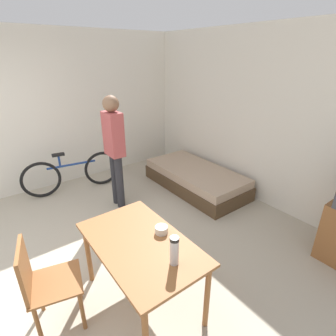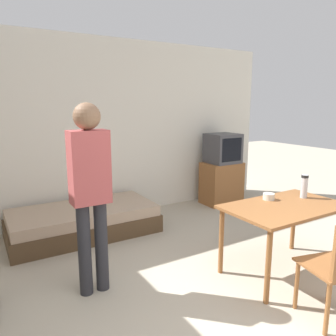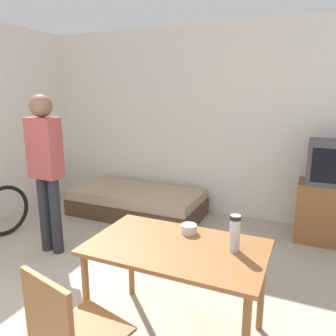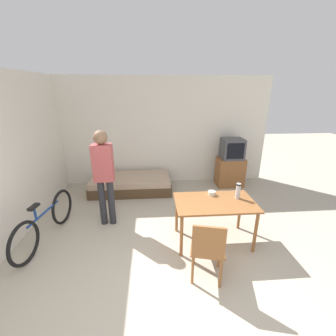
{
  "view_description": "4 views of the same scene",
  "coord_description": "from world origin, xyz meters",
  "px_view_note": "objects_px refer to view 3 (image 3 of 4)",
  "views": [
    {
      "loc": [
        2.49,
        0.23,
        2.29
      ],
      "look_at": [
        -0.11,
        2.18,
        0.86
      ],
      "focal_mm": 28.0,
      "sensor_mm": 36.0,
      "label": 1
    },
    {
      "loc": [
        -1.83,
        -0.96,
        1.75
      ],
      "look_at": [
        0.0,
        2.11,
        1.04
      ],
      "focal_mm": 35.0,
      "sensor_mm": 36.0,
      "label": 2
    },
    {
      "loc": [
        1.63,
        -0.8,
        1.78
      ],
      "look_at": [
        0.3,
        2.21,
        1.02
      ],
      "focal_mm": 35.0,
      "sensor_mm": 36.0,
      "label": 3
    },
    {
      "loc": [
        -0.14,
        -1.9,
        2.4
      ],
      "look_at": [
        0.15,
        2.01,
        1.01
      ],
      "focal_mm": 24.0,
      "sensor_mm": 36.0,
      "label": 4
    }
  ],
  "objects_px": {
    "tv": "(328,195)",
    "dining_table": "(176,257)",
    "wooden_chair": "(68,334)",
    "mate_bowl": "(189,229)",
    "person_standing": "(46,163)",
    "thermos_flask": "(235,232)",
    "daybed": "(137,202)"
  },
  "relations": [
    {
      "from": "wooden_chair",
      "to": "mate_bowl",
      "type": "relative_size",
      "value": 7.31
    },
    {
      "from": "tv",
      "to": "mate_bowl",
      "type": "bearing_deg",
      "value": -117.35
    },
    {
      "from": "tv",
      "to": "wooden_chair",
      "type": "relative_size",
      "value": 1.38
    },
    {
      "from": "daybed",
      "to": "wooden_chair",
      "type": "bearing_deg",
      "value": -67.41
    },
    {
      "from": "dining_table",
      "to": "wooden_chair",
      "type": "bearing_deg",
      "value": -110.4
    },
    {
      "from": "person_standing",
      "to": "mate_bowl",
      "type": "distance_m",
      "value": 1.88
    },
    {
      "from": "dining_table",
      "to": "daybed",
      "type": "bearing_deg",
      "value": 125.8
    },
    {
      "from": "daybed",
      "to": "person_standing",
      "type": "bearing_deg",
      "value": -102.86
    },
    {
      "from": "tv",
      "to": "dining_table",
      "type": "height_order",
      "value": "tv"
    },
    {
      "from": "daybed",
      "to": "dining_table",
      "type": "bearing_deg",
      "value": -54.2
    },
    {
      "from": "tv",
      "to": "person_standing",
      "type": "relative_size",
      "value": 0.7
    },
    {
      "from": "mate_bowl",
      "to": "dining_table",
      "type": "bearing_deg",
      "value": -91.78
    },
    {
      "from": "wooden_chair",
      "to": "person_standing",
      "type": "relative_size",
      "value": 0.51
    },
    {
      "from": "daybed",
      "to": "mate_bowl",
      "type": "xyz_separation_m",
      "value": [
        1.49,
        -1.83,
        0.58
      ]
    },
    {
      "from": "wooden_chair",
      "to": "mate_bowl",
      "type": "height_order",
      "value": "wooden_chair"
    },
    {
      "from": "tv",
      "to": "dining_table",
      "type": "xyz_separation_m",
      "value": [
        -1.03,
        -2.21,
        0.05
      ]
    },
    {
      "from": "dining_table",
      "to": "person_standing",
      "type": "relative_size",
      "value": 0.71
    },
    {
      "from": "tv",
      "to": "dining_table",
      "type": "relative_size",
      "value": 0.99
    },
    {
      "from": "tv",
      "to": "thermos_flask",
      "type": "relative_size",
      "value": 4.83
    },
    {
      "from": "dining_table",
      "to": "person_standing",
      "type": "distance_m",
      "value": 1.96
    },
    {
      "from": "tv",
      "to": "wooden_chair",
      "type": "bearing_deg",
      "value": -113.83
    },
    {
      "from": "wooden_chair",
      "to": "thermos_flask",
      "type": "height_order",
      "value": "thermos_flask"
    },
    {
      "from": "dining_table",
      "to": "mate_bowl",
      "type": "relative_size",
      "value": 10.14
    },
    {
      "from": "person_standing",
      "to": "thermos_flask",
      "type": "relative_size",
      "value": 6.87
    },
    {
      "from": "dining_table",
      "to": "wooden_chair",
      "type": "relative_size",
      "value": 1.39
    },
    {
      "from": "thermos_flask",
      "to": "mate_bowl",
      "type": "relative_size",
      "value": 2.08
    },
    {
      "from": "mate_bowl",
      "to": "tv",
      "type": "bearing_deg",
      "value": 62.65
    },
    {
      "from": "dining_table",
      "to": "person_standing",
      "type": "height_order",
      "value": "person_standing"
    },
    {
      "from": "person_standing",
      "to": "mate_bowl",
      "type": "bearing_deg",
      "value": -13.31
    },
    {
      "from": "tv",
      "to": "thermos_flask",
      "type": "xyz_separation_m",
      "value": [
        -0.64,
        -2.13,
        0.28
      ]
    },
    {
      "from": "daybed",
      "to": "tv",
      "type": "relative_size",
      "value": 1.56
    },
    {
      "from": "tv",
      "to": "person_standing",
      "type": "height_order",
      "value": "person_standing"
    }
  ]
}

